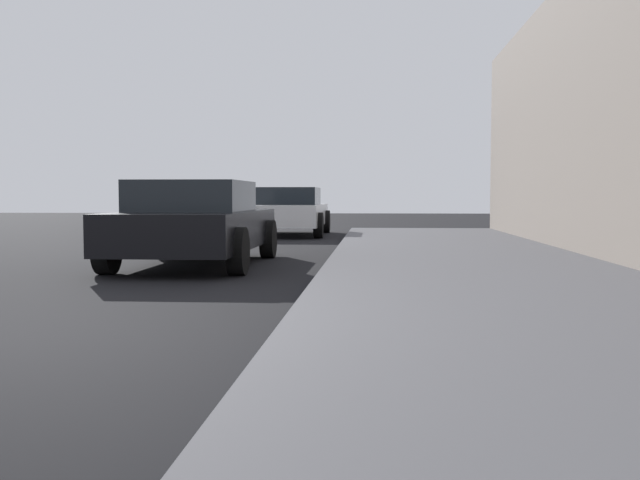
% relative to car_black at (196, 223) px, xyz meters
% --- Properties ---
extents(sidewalk, '(4.00, 32.00, 0.15)m').
position_rel_car_black_xyz_m(sidewalk, '(4.02, -6.02, -0.57)').
color(sidewalk, '#5B5B60').
rests_on(sidewalk, ground_plane).
extents(car_black, '(1.99, 4.35, 1.27)m').
position_rel_car_black_xyz_m(car_black, '(0.00, 0.00, 0.00)').
color(car_black, black).
rests_on(car_black, ground_plane).
extents(car_white, '(1.93, 4.25, 1.27)m').
position_rel_car_black_xyz_m(car_white, '(0.43, 8.67, -0.00)').
color(car_white, white).
rests_on(car_white, ground_plane).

